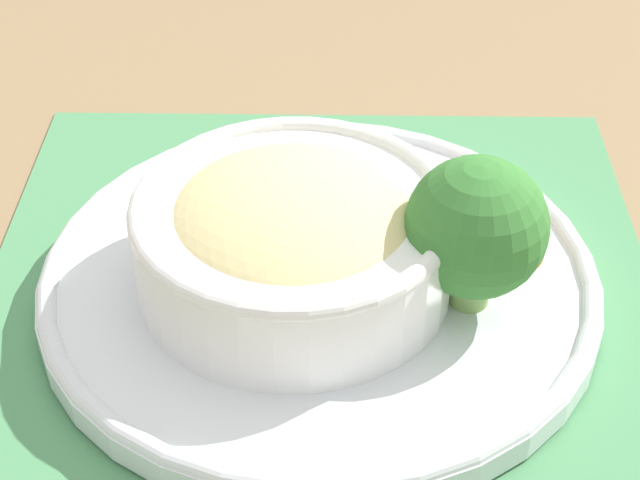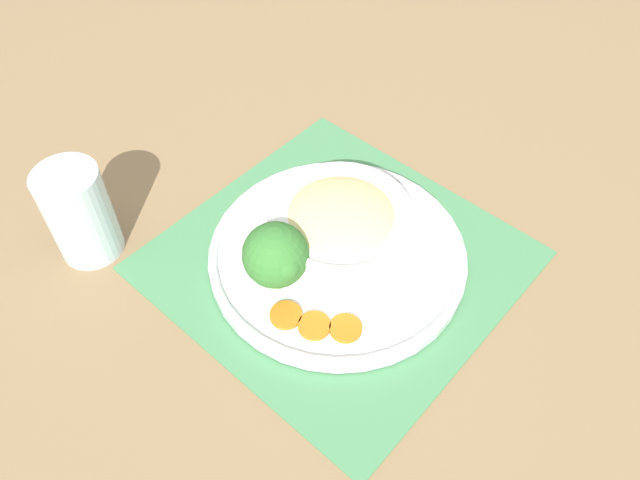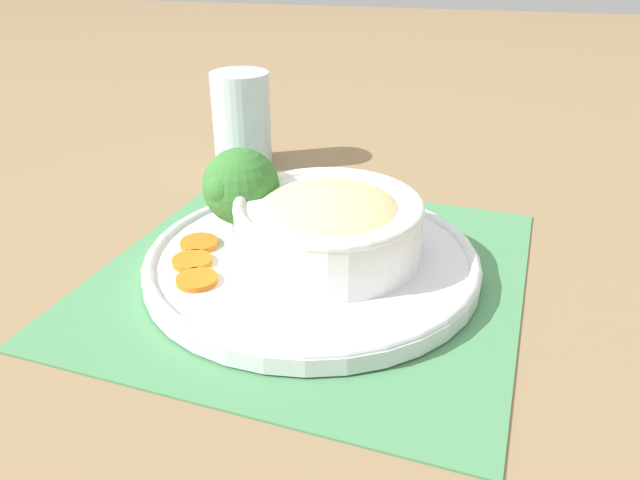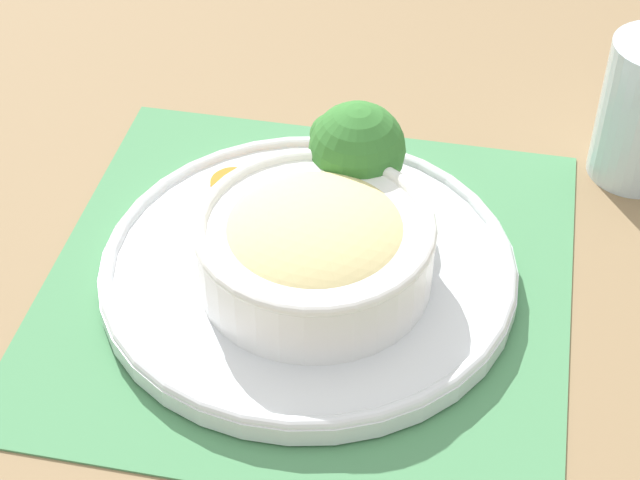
% 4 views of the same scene
% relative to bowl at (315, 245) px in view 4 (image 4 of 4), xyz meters
% --- Properties ---
extents(ground_plane, '(4.00, 4.00, 0.00)m').
position_rel_bowl_xyz_m(ground_plane, '(-0.01, 0.01, -0.05)').
color(ground_plane, '#8C704C').
extents(placemat, '(0.45, 0.45, 0.00)m').
position_rel_bowl_xyz_m(placemat, '(-0.01, 0.01, -0.05)').
color(placemat, '#4C8C59').
rests_on(placemat, ground_plane).
extents(plate, '(0.32, 0.32, 0.02)m').
position_rel_bowl_xyz_m(plate, '(-0.01, 0.01, -0.04)').
color(plate, silver).
rests_on(plate, placemat).
extents(bowl, '(0.18, 0.18, 0.07)m').
position_rel_bowl_xyz_m(bowl, '(0.00, 0.00, 0.00)').
color(bowl, white).
rests_on(bowl, plate).
extents(broccoli_floret, '(0.08, 0.08, 0.09)m').
position_rel_bowl_xyz_m(broccoli_floret, '(0.03, 0.10, 0.02)').
color(broccoli_floret, '#84AD5B').
rests_on(broccoli_floret, plate).
extents(carrot_slice_near, '(0.04, 0.04, 0.01)m').
position_rel_bowl_xyz_m(carrot_slice_near, '(-0.01, 0.13, -0.03)').
color(carrot_slice_near, orange).
rests_on(carrot_slice_near, plate).
extents(carrot_slice_middle, '(0.04, 0.04, 0.01)m').
position_rel_bowl_xyz_m(carrot_slice_middle, '(-0.05, 0.12, -0.03)').
color(carrot_slice_middle, orange).
rests_on(carrot_slice_middle, plate).
extents(carrot_slice_far, '(0.04, 0.04, 0.01)m').
position_rel_bowl_xyz_m(carrot_slice_far, '(-0.08, 0.10, -0.03)').
color(carrot_slice_far, orange).
rests_on(carrot_slice_far, plate).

